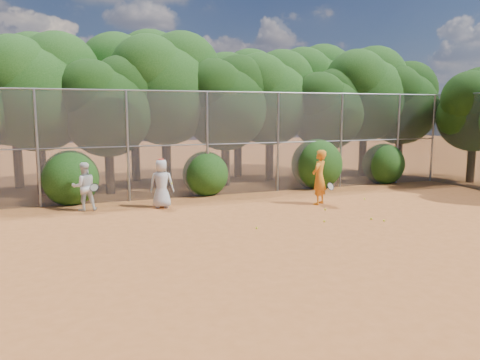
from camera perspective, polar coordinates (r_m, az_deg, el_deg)
name	(u,v)px	position (r m, az deg, el deg)	size (l,w,h in m)	color
ground	(306,229)	(13.24, 7.99, -5.97)	(80.00, 80.00, 0.00)	#AD5A27
fence_back	(229,142)	(18.30, -1.36, 4.60)	(20.05, 0.09, 4.03)	gray
tree_1	(38,87)	(19.76, -23.37, 10.33)	(4.64, 4.03, 6.35)	black
tree_2	(108,103)	(19.12, -15.78, 9.05)	(3.99, 3.47, 5.47)	black
tree_3	(166,84)	(20.53, -9.01, 11.46)	(4.89, 4.26, 6.70)	black
tree_4	(226,100)	(20.60, -1.72, 9.77)	(4.19, 3.64, 5.73)	black
tree_5	(271,94)	(22.29, 3.77, 10.40)	(4.51, 3.92, 6.17)	black
tree_6	(328,107)	(22.57, 10.66, 8.78)	(3.86, 3.36, 5.29)	black
tree_7	(366,90)	(24.49, 15.05, 10.50)	(4.77, 4.14, 6.53)	black
tree_8	(402,100)	(25.46, 19.10, 9.19)	(4.25, 3.70, 5.82)	black
tree_9	(14,85)	(22.12, -25.79, 10.36)	(4.83, 4.20, 6.62)	black
tree_10	(134,81)	(22.53, -12.76, 11.67)	(5.15, 4.48, 7.06)	black
tree_11	(239,93)	(23.38, -0.16, 10.61)	(4.64, 4.03, 6.35)	black
tree_12	(313,88)	(25.87, 8.89, 11.07)	(5.02, 4.37, 6.88)	black
tree_13	(475,107)	(24.02, 26.76, 8.00)	(3.86, 3.36, 5.29)	black
bush_0	(70,176)	(17.64, -19.99, 0.51)	(2.00, 2.00, 2.00)	#184010
bush_1	(205,172)	(18.42, -4.25, 1.00)	(1.80, 1.80, 1.80)	#184010
bush_2	(317,162)	(20.40, 9.33, 2.20)	(2.20, 2.20, 2.20)	#184010
bush_3	(383,162)	(22.38, 17.08, 2.10)	(1.90, 1.90, 1.90)	#184010
player_yellow	(319,177)	(16.64, 9.64, 0.33)	(0.94, 0.79, 1.93)	orange
player_teen	(162,183)	(16.07, -9.53, -0.40)	(0.95, 0.79, 1.69)	silver
player_white	(84,187)	(16.24, -18.48, -0.76)	(0.90, 0.79, 1.61)	silver
ball_0	(324,221)	(14.14, 10.24, -4.95)	(0.07, 0.07, 0.07)	yellow
ball_1	(325,209)	(15.79, 10.35, -3.55)	(0.07, 0.07, 0.07)	yellow
ball_2	(371,219)	(14.77, 15.72, -4.57)	(0.07, 0.07, 0.07)	yellow
ball_3	(384,220)	(14.64, 17.15, -4.74)	(0.07, 0.07, 0.07)	yellow
ball_4	(257,228)	(13.12, 2.03, -5.87)	(0.07, 0.07, 0.07)	yellow
ball_5	(365,199)	(18.02, 14.94, -2.21)	(0.07, 0.07, 0.07)	yellow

